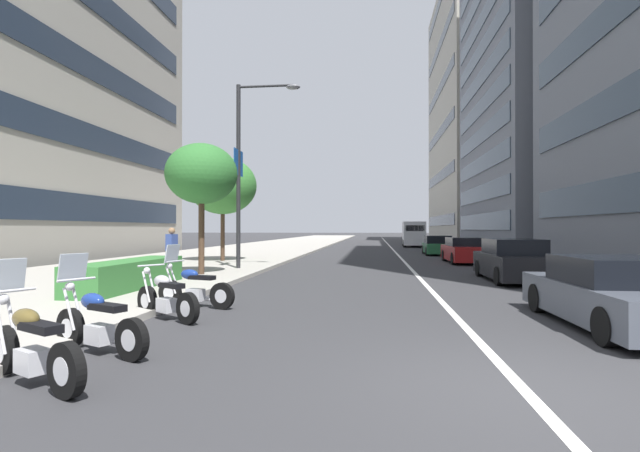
% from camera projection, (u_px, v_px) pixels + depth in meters
% --- Properties ---
extents(ground_plane, '(400.00, 400.00, 0.00)m').
position_uv_depth(ground_plane, '(526.00, 392.00, 5.18)').
color(ground_plane, '#303033').
extents(sidewalk_right_plaza, '(160.00, 10.42, 0.15)m').
position_uv_depth(sidewalk_right_plaza, '(249.00, 251.00, 36.30)').
color(sidewalk_right_plaza, '#A39E93').
rests_on(sidewalk_right_plaza, ground).
extents(lane_centre_stripe, '(110.00, 0.16, 0.01)m').
position_uv_depth(lane_centre_stripe, '(393.00, 250.00, 39.94)').
color(lane_centre_stripe, silver).
rests_on(lane_centre_stripe, ground).
extents(motorcycle_nearest_camera, '(1.06, 1.93, 1.47)m').
position_uv_depth(motorcycle_nearest_camera, '(31.00, 348.00, 5.41)').
color(motorcycle_nearest_camera, black).
rests_on(motorcycle_nearest_camera, ground).
extents(motorcycle_mid_row, '(1.01, 1.95, 1.46)m').
position_uv_depth(motorcycle_mid_row, '(98.00, 324.00, 6.79)').
color(motorcycle_mid_row, black).
rests_on(motorcycle_mid_row, ground).
extents(motorcycle_under_tarp, '(1.25, 1.82, 1.09)m').
position_uv_depth(motorcycle_under_tarp, '(166.00, 299.00, 9.32)').
color(motorcycle_under_tarp, black).
rests_on(motorcycle_under_tarp, ground).
extents(motorcycle_far_end_row, '(0.78, 2.04, 1.46)m').
position_uv_depth(motorcycle_far_end_row, '(194.00, 289.00, 10.77)').
color(motorcycle_far_end_row, black).
rests_on(motorcycle_far_end_row, ground).
extents(car_lead_in_lane, '(4.53, 1.94, 1.32)m').
position_uv_depth(car_lead_in_lane, '(614.00, 295.00, 8.55)').
color(car_lead_in_lane, '#4C515B').
rests_on(car_lead_in_lane, ground).
extents(car_following_behind, '(4.43, 1.92, 1.48)m').
position_uv_depth(car_following_behind, '(513.00, 261.00, 16.15)').
color(car_following_behind, black).
rests_on(car_following_behind, ground).
extents(car_approaching_light, '(4.39, 1.88, 1.36)m').
position_uv_depth(car_approaching_light, '(464.00, 251.00, 24.67)').
color(car_approaching_light, maroon).
rests_on(car_approaching_light, ground).
extents(car_far_down_avenue, '(4.35, 1.95, 1.36)m').
position_uv_depth(car_far_down_avenue, '(437.00, 246.00, 32.42)').
color(car_far_down_avenue, '#236038').
rests_on(car_far_down_avenue, ground).
extents(delivery_van_ahead, '(5.81, 2.34, 2.53)m').
position_uv_depth(delivery_van_ahead, '(414.00, 233.00, 46.86)').
color(delivery_van_ahead, silver).
rests_on(delivery_van_ahead, ground).
extents(street_lamp_with_banners, '(1.26, 2.78, 7.89)m').
position_uv_depth(street_lamp_with_banners, '(248.00, 156.00, 19.72)').
color(street_lamp_with_banners, '#232326').
rests_on(street_lamp_with_banners, sidewalk_right_plaza).
extents(clipped_hedge_bed, '(4.72, 1.10, 0.79)m').
position_uv_depth(clipped_hedge_bed, '(129.00, 274.00, 13.07)').
color(clipped_hedge_bed, '#337033').
rests_on(clipped_hedge_bed, sidewalk_right_plaza).
extents(street_tree_mid_sidewalk, '(2.65, 2.65, 4.87)m').
position_uv_depth(street_tree_mid_sidewalk, '(202.00, 174.00, 17.14)').
color(street_tree_mid_sidewalk, '#473323').
rests_on(street_tree_mid_sidewalk, sidewalk_right_plaza).
extents(street_tree_near_plaza_corner, '(3.56, 3.56, 5.48)m').
position_uv_depth(street_tree_near_plaza_corner, '(223.00, 186.00, 24.26)').
color(street_tree_near_plaza_corner, '#473323').
rests_on(street_tree_near_plaza_corner, sidewalk_right_plaza).
extents(pedestrian_on_plaza, '(0.44, 0.33, 1.73)m').
position_uv_depth(pedestrian_on_plaza, '(172.00, 251.00, 16.75)').
color(pedestrian_on_plaza, maroon).
rests_on(pedestrian_on_plaza, sidewalk_right_plaza).
extents(office_tower_far_left_down_avenue, '(20.98, 15.40, 31.00)m').
position_uv_depth(office_tower_far_left_down_avenue, '(567.00, 79.00, 42.03)').
color(office_tower_far_left_down_avenue, slate).
rests_on(office_tower_far_left_down_avenue, ground).
extents(office_tower_near_left, '(28.30, 20.83, 38.30)m').
position_uv_depth(office_tower_near_left, '(511.00, 112.00, 68.02)').
color(office_tower_near_left, '#B7B2A3').
rests_on(office_tower_near_left, ground).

